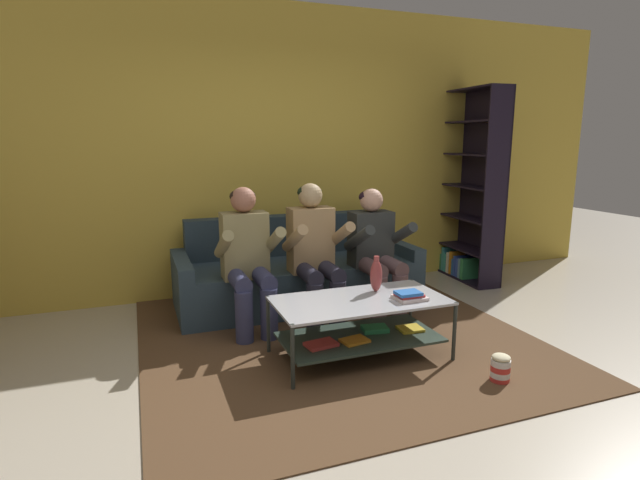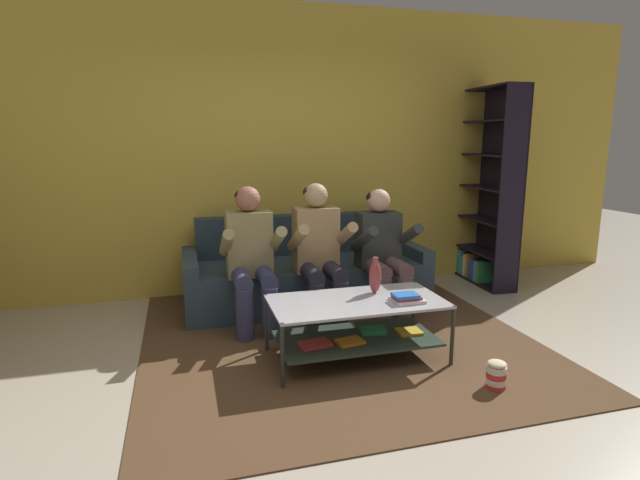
{
  "view_description": "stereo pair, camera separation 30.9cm",
  "coord_description": "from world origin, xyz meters",
  "px_view_note": "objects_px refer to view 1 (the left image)",
  "views": [
    {
      "loc": [
        -1.26,
        -2.59,
        1.57
      ],
      "look_at": [
        0.05,
        0.91,
        0.82
      ],
      "focal_mm": 28.0,
      "sensor_mm": 36.0,
      "label": 1
    },
    {
      "loc": [
        -0.97,
        -2.68,
        1.57
      ],
      "look_at": [
        0.05,
        0.91,
        0.82
      ],
      "focal_mm": 28.0,
      "sensor_mm": 36.0,
      "label": 2
    }
  ],
  "objects_px": {
    "bookshelf": "(466,202)",
    "person_seated_right": "(376,247)",
    "person_seated_left": "(248,254)",
    "vase": "(376,275)",
    "person_seated_middle": "(315,248)",
    "coffee_table": "(360,319)",
    "book_stack": "(409,296)",
    "couch": "(296,275)",
    "popcorn_tub": "(500,368)"
  },
  "relations": [
    {
      "from": "popcorn_tub",
      "to": "coffee_table",
      "type": "bearing_deg",
      "value": 136.38
    },
    {
      "from": "vase",
      "to": "book_stack",
      "type": "bearing_deg",
      "value": -62.3
    },
    {
      "from": "book_stack",
      "to": "person_seated_right",
      "type": "bearing_deg",
      "value": 77.42
    },
    {
      "from": "couch",
      "to": "person_seated_left",
      "type": "bearing_deg",
      "value": -137.93
    },
    {
      "from": "person_seated_middle",
      "to": "couch",
      "type": "bearing_deg",
      "value": 90.0
    },
    {
      "from": "vase",
      "to": "coffee_table",
      "type": "bearing_deg",
      "value": -145.16
    },
    {
      "from": "popcorn_tub",
      "to": "vase",
      "type": "bearing_deg",
      "value": 122.69
    },
    {
      "from": "person_seated_middle",
      "to": "bookshelf",
      "type": "xyz_separation_m",
      "value": [
        2.14,
        0.81,
        0.21
      ]
    },
    {
      "from": "person_seated_left",
      "to": "popcorn_tub",
      "type": "height_order",
      "value": "person_seated_left"
    },
    {
      "from": "person_seated_left",
      "to": "coffee_table",
      "type": "bearing_deg",
      "value": -52.62
    },
    {
      "from": "coffee_table",
      "to": "couch",
      "type": "bearing_deg",
      "value": 92.03
    },
    {
      "from": "vase",
      "to": "book_stack",
      "type": "relative_size",
      "value": 1.25
    },
    {
      "from": "person_seated_middle",
      "to": "person_seated_right",
      "type": "distance_m",
      "value": 0.59
    },
    {
      "from": "coffee_table",
      "to": "book_stack",
      "type": "height_order",
      "value": "book_stack"
    },
    {
      "from": "vase",
      "to": "person_seated_middle",
      "type": "bearing_deg",
      "value": 108.76
    },
    {
      "from": "couch",
      "to": "coffee_table",
      "type": "distance_m",
      "value": 1.36
    },
    {
      "from": "person_seated_middle",
      "to": "book_stack",
      "type": "distance_m",
      "value": 1.05
    },
    {
      "from": "person_seated_middle",
      "to": "vase",
      "type": "height_order",
      "value": "person_seated_middle"
    },
    {
      "from": "person_seated_left",
      "to": "book_stack",
      "type": "distance_m",
      "value": 1.37
    },
    {
      "from": "book_stack",
      "to": "person_seated_left",
      "type": "bearing_deg",
      "value": 135.06
    },
    {
      "from": "couch",
      "to": "bookshelf",
      "type": "bearing_deg",
      "value": 7.39
    },
    {
      "from": "couch",
      "to": "vase",
      "type": "bearing_deg",
      "value": -79.05
    },
    {
      "from": "coffee_table",
      "to": "book_stack",
      "type": "bearing_deg",
      "value": -21.37
    },
    {
      "from": "vase",
      "to": "popcorn_tub",
      "type": "distance_m",
      "value": 1.07
    },
    {
      "from": "person_seated_left",
      "to": "book_stack",
      "type": "xyz_separation_m",
      "value": [
        0.96,
        -0.96,
        -0.17
      ]
    },
    {
      "from": "couch",
      "to": "vase",
      "type": "height_order",
      "value": "couch"
    },
    {
      "from": "couch",
      "to": "book_stack",
      "type": "relative_size",
      "value": 10.42
    },
    {
      "from": "couch",
      "to": "coffee_table",
      "type": "height_order",
      "value": "couch"
    },
    {
      "from": "bookshelf",
      "to": "popcorn_tub",
      "type": "relative_size",
      "value": 10.87
    },
    {
      "from": "vase",
      "to": "person_seated_left",
      "type": "bearing_deg",
      "value": 139.71
    },
    {
      "from": "vase",
      "to": "book_stack",
      "type": "distance_m",
      "value": 0.31
    },
    {
      "from": "person_seated_left",
      "to": "vase",
      "type": "height_order",
      "value": "person_seated_left"
    },
    {
      "from": "book_stack",
      "to": "bookshelf",
      "type": "bearing_deg",
      "value": 45.01
    },
    {
      "from": "person_seated_middle",
      "to": "popcorn_tub",
      "type": "height_order",
      "value": "person_seated_middle"
    },
    {
      "from": "book_stack",
      "to": "bookshelf",
      "type": "xyz_separation_m",
      "value": [
        1.76,
        1.76,
        0.39
      ]
    },
    {
      "from": "coffee_table",
      "to": "book_stack",
      "type": "xyz_separation_m",
      "value": [
        0.33,
        -0.13,
        0.18
      ]
    },
    {
      "from": "couch",
      "to": "popcorn_tub",
      "type": "relative_size",
      "value": 11.75
    },
    {
      "from": "person_seated_middle",
      "to": "coffee_table",
      "type": "height_order",
      "value": "person_seated_middle"
    },
    {
      "from": "person_seated_right",
      "to": "bookshelf",
      "type": "bearing_deg",
      "value": 27.61
    },
    {
      "from": "person_seated_right",
      "to": "vase",
      "type": "bearing_deg",
      "value": -116.68
    },
    {
      "from": "person_seated_middle",
      "to": "popcorn_tub",
      "type": "xyz_separation_m",
      "value": [
        0.75,
        -1.5,
        -0.55
      ]
    },
    {
      "from": "popcorn_tub",
      "to": "person_seated_left",
      "type": "bearing_deg",
      "value": 131.72
    },
    {
      "from": "book_stack",
      "to": "popcorn_tub",
      "type": "height_order",
      "value": "book_stack"
    },
    {
      "from": "person_seated_middle",
      "to": "person_seated_right",
      "type": "height_order",
      "value": "person_seated_middle"
    },
    {
      "from": "bookshelf",
      "to": "person_seated_right",
      "type": "bearing_deg",
      "value": -152.39
    },
    {
      "from": "popcorn_tub",
      "to": "couch",
      "type": "bearing_deg",
      "value": 110.35
    },
    {
      "from": "bookshelf",
      "to": "person_seated_middle",
      "type": "bearing_deg",
      "value": -159.36
    },
    {
      "from": "bookshelf",
      "to": "book_stack",
      "type": "bearing_deg",
      "value": -134.99
    },
    {
      "from": "person_seated_left",
      "to": "bookshelf",
      "type": "xyz_separation_m",
      "value": [
        2.72,
        0.81,
        0.22
      ]
    },
    {
      "from": "vase",
      "to": "couch",
      "type": "bearing_deg",
      "value": 100.95
    }
  ]
}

